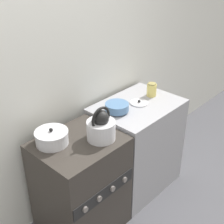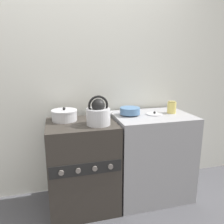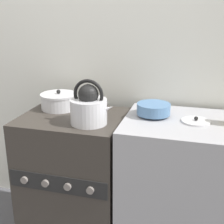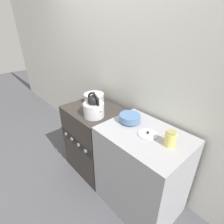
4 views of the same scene
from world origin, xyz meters
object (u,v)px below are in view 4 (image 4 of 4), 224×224
object	(u,v)px
storage_jar	(170,139)
loose_pot_lid	(148,134)
cooking_pot	(94,98)
stove	(95,139)
kettle	(94,108)
enamel_bowl	(130,118)

from	to	relation	value
storage_jar	loose_pot_lid	xyz separation A→B (m)	(-0.20, -0.01, -0.06)
cooking_pot	stove	bearing A→B (deg)	-39.59
kettle	loose_pot_lid	bearing A→B (deg)	11.46
stove	cooking_pot	size ratio (longest dim) A/B	3.57
cooking_pot	kettle	bearing A→B (deg)	-36.51
stove	kettle	xyz separation A→B (m)	(0.15, -0.10, 0.54)
storage_jar	enamel_bowl	bearing A→B (deg)	176.64
enamel_bowl	loose_pot_lid	distance (m)	0.26
enamel_bowl	storage_jar	size ratio (longest dim) A/B	1.60
stove	loose_pot_lid	world-z (taller)	loose_pot_lid
kettle	cooking_pot	distance (m)	0.37
cooking_pot	loose_pot_lid	size ratio (longest dim) A/B	1.48
kettle	enamel_bowl	distance (m)	0.39
stove	loose_pot_lid	xyz separation A→B (m)	(0.76, 0.03, 0.47)
enamel_bowl	kettle	bearing A→B (deg)	-155.24
enamel_bowl	storage_jar	world-z (taller)	storage_jar
loose_pot_lid	stove	bearing A→B (deg)	-177.99
cooking_pot	storage_jar	size ratio (longest dim) A/B	1.94
enamel_bowl	stove	bearing A→B (deg)	-172.41
storage_jar	stove	bearing A→B (deg)	-177.58
stove	storage_jar	world-z (taller)	storage_jar
storage_jar	loose_pot_lid	size ratio (longest dim) A/B	0.77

